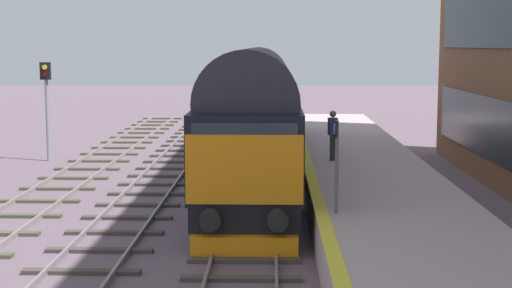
% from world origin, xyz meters
% --- Properties ---
extents(ground_plane, '(140.00, 140.00, 0.00)m').
position_xyz_m(ground_plane, '(0.00, 0.00, 0.00)').
color(ground_plane, '#63525C').
rests_on(ground_plane, ground).
extents(track_main, '(2.50, 60.00, 0.15)m').
position_xyz_m(track_main, '(0.00, -0.00, 0.05)').
color(track_main, slate).
rests_on(track_main, ground).
extents(track_adjacent_west, '(2.50, 60.00, 0.15)m').
position_xyz_m(track_adjacent_west, '(-3.39, 0.00, 0.06)').
color(track_adjacent_west, slate).
rests_on(track_adjacent_west, ground).
extents(track_adjacent_far_west, '(2.50, 60.00, 0.15)m').
position_xyz_m(track_adjacent_far_west, '(-6.51, -0.00, 0.06)').
color(track_adjacent_far_west, gray).
rests_on(track_adjacent_far_west, ground).
extents(station_platform, '(4.00, 44.00, 1.01)m').
position_xyz_m(station_platform, '(3.60, 0.00, 0.50)').
color(station_platform, '#B8A3A3').
rests_on(station_platform, ground).
extents(diesel_locomotive, '(2.74, 18.11, 4.68)m').
position_xyz_m(diesel_locomotive, '(0.00, 5.99, 2.48)').
color(diesel_locomotive, black).
rests_on(diesel_locomotive, ground).
extents(signal_post_mid, '(0.44, 0.22, 4.08)m').
position_xyz_m(signal_post_mid, '(-8.67, 11.29, 2.56)').
color(signal_post_mid, gray).
rests_on(signal_post_mid, ground).
extents(platform_number_sign, '(0.10, 0.44, 2.10)m').
position_xyz_m(platform_number_sign, '(2.06, -2.65, 2.39)').
color(platform_number_sign, slate).
rests_on(platform_number_sign, station_platform).
extents(waiting_passenger, '(0.43, 0.49, 1.64)m').
position_xyz_m(waiting_passenger, '(2.60, 5.18, 1.99)').
color(waiting_passenger, '#343731').
rests_on(waiting_passenger, station_platform).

